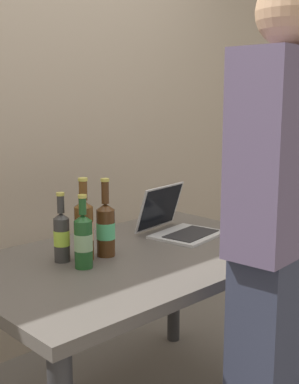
# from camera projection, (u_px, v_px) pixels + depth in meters

# --- Properties ---
(desk) EXTENTS (1.40, 0.89, 0.75)m
(desk) POSITION_uv_depth(u_px,v_px,m) (136.00, 276.00, 2.11)
(desk) COLOR #56514C
(desk) RESTS_ON ground
(laptop) EXTENTS (0.36, 0.37, 0.22)m
(laptop) POSITION_uv_depth(u_px,v_px,m) (177.00, 224.00, 2.39)
(laptop) COLOR #B7BABC
(laptop) RESTS_ON desk
(beer_bottle_amber) EXTENTS (0.06, 0.06, 0.28)m
(beer_bottle_amber) POSITION_uv_depth(u_px,v_px,m) (62.00, 235.00, 1.98)
(beer_bottle_amber) COLOR #333333
(beer_bottle_amber) RESTS_ON desk
(beer_bottle_dark) EXTENTS (0.07, 0.07, 0.28)m
(beer_bottle_dark) POSITION_uv_depth(u_px,v_px,m) (83.00, 240.00, 1.90)
(beer_bottle_dark) COLOR #1E5123
(beer_bottle_dark) RESTS_ON desk
(beer_bottle_brown) EXTENTS (0.08, 0.08, 0.33)m
(beer_bottle_brown) POSITION_uv_depth(u_px,v_px,m) (84.00, 228.00, 1.99)
(beer_bottle_brown) COLOR brown
(beer_bottle_brown) RESTS_ON desk
(beer_bottle_green) EXTENTS (0.08, 0.08, 0.32)m
(beer_bottle_green) POSITION_uv_depth(u_px,v_px,m) (106.00, 228.00, 2.05)
(beer_bottle_green) COLOR #472B14
(beer_bottle_green) RESTS_ON desk
(person_figure) EXTENTS (0.43, 0.29, 1.77)m
(person_figure) POSITION_uv_depth(u_px,v_px,m) (280.00, 244.00, 1.61)
(person_figure) COLOR #2D3347
(person_figure) RESTS_ON ground
(back_wall) EXTENTS (6.00, 0.10, 2.60)m
(back_wall) POSITION_uv_depth(u_px,v_px,m) (21.00, 114.00, 2.62)
(back_wall) COLOR tan
(back_wall) RESTS_ON ground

